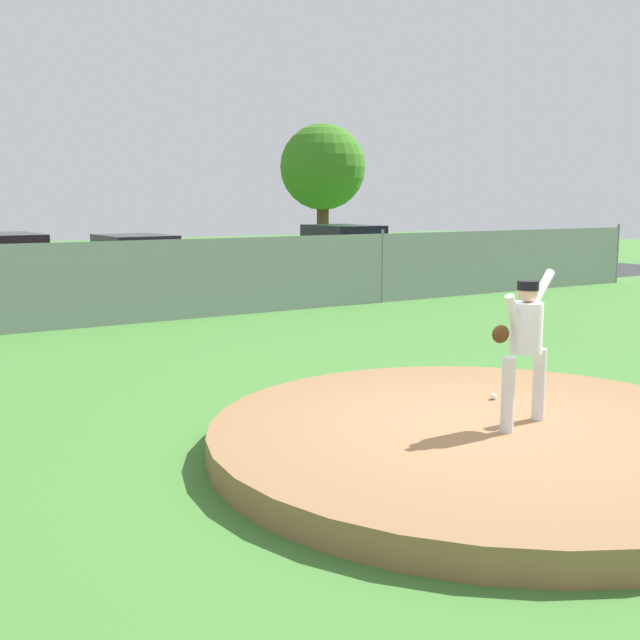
{
  "coord_description": "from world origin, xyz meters",
  "views": [
    {
      "loc": [
        -5.44,
        -5.48,
        2.52
      ],
      "look_at": [
        -0.19,
        2.9,
        0.99
      ],
      "focal_mm": 43.22,
      "sensor_mm": 36.0,
      "label": 1
    }
  ],
  "objects_px": {
    "baseball": "(493,396)",
    "parked_car_red": "(4,271)",
    "pitcher_youth": "(525,337)",
    "parked_car_silver": "(136,267)",
    "parked_car_teal": "(343,255)"
  },
  "relations": [
    {
      "from": "baseball",
      "to": "parked_car_teal",
      "type": "xyz_separation_m",
      "value": [
        7.38,
        14.16,
        0.53
      ]
    },
    {
      "from": "pitcher_youth",
      "to": "parked_car_silver",
      "type": "bearing_deg",
      "value": 86.04
    },
    {
      "from": "parked_car_teal",
      "to": "parked_car_red",
      "type": "xyz_separation_m",
      "value": [
        -10.2,
        -0.4,
        -0.01
      ]
    },
    {
      "from": "baseball",
      "to": "parked_car_red",
      "type": "bearing_deg",
      "value": 101.58
    },
    {
      "from": "parked_car_silver",
      "to": "parked_car_teal",
      "type": "bearing_deg",
      "value": 2.27
    },
    {
      "from": "pitcher_youth",
      "to": "parked_car_red",
      "type": "distance_m",
      "value": 14.86
    },
    {
      "from": "parked_car_silver",
      "to": "parked_car_teal",
      "type": "height_order",
      "value": "parked_car_teal"
    },
    {
      "from": "baseball",
      "to": "parked_car_silver",
      "type": "bearing_deg",
      "value": 87.87
    },
    {
      "from": "pitcher_youth",
      "to": "parked_car_silver",
      "type": "distance_m",
      "value": 14.84
    },
    {
      "from": "baseball",
      "to": "parked_car_red",
      "type": "relative_size",
      "value": 0.02
    },
    {
      "from": "pitcher_youth",
      "to": "parked_car_teal",
      "type": "xyz_separation_m",
      "value": [
        7.89,
        15.07,
        -0.34
      ]
    },
    {
      "from": "parked_car_silver",
      "to": "parked_car_teal",
      "type": "relative_size",
      "value": 0.91
    },
    {
      "from": "baseball",
      "to": "parked_car_silver",
      "type": "height_order",
      "value": "parked_car_silver"
    },
    {
      "from": "baseball",
      "to": "parked_car_red",
      "type": "distance_m",
      "value": 14.06
    },
    {
      "from": "baseball",
      "to": "parked_car_silver",
      "type": "distance_m",
      "value": 13.9
    }
  ]
}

